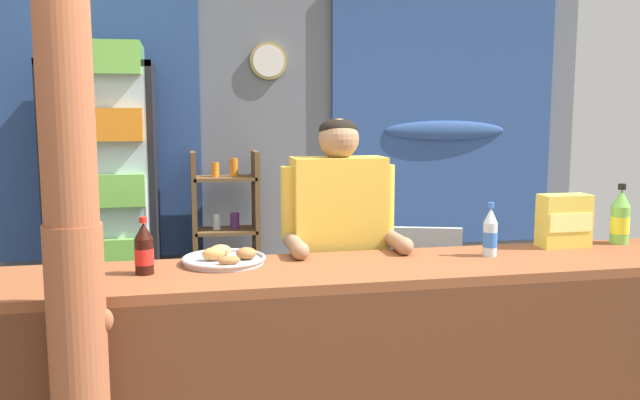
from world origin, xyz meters
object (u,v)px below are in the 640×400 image
Objects in this scene: plastic_lawn_chair at (424,282)px; shopkeeper at (339,236)px; timber_post at (73,240)px; bottle_shelf_rack at (226,236)px; soda_bottle_water at (490,233)px; soda_bottle_cola at (144,250)px; stall_counter at (340,358)px; soda_bottle_lime_soda at (620,218)px; drink_fridge at (103,184)px; snack_box_instant_noodle at (564,221)px; pastry_tray at (225,258)px.

shopkeeper reaches higher than plastic_lawn_chair.
timber_post is 1.88× the size of bottle_shelf_rack.
soda_bottle_cola is at bearing -179.10° from soda_bottle_water.
soda_bottle_cola is at bearing 168.85° from stall_counter.
shopkeeper is 6.39× the size of soda_bottle_water.
soda_bottle_water is at bearing -31.32° from shopkeeper.
soda_bottle_cola is at bearing 65.93° from timber_post.
timber_post reaches higher than shopkeeper.
plastic_lawn_chair is 2.98× the size of soda_bottle_lime_soda.
drink_fridge is at bearing 145.92° from soda_bottle_lime_soda.
snack_box_instant_noodle is (2.25, -1.75, -0.04)m from drink_fridge.
soda_bottle_cola reaches higher than pastry_tray.
soda_bottle_cola is at bearing -175.88° from snack_box_instant_noodle.
snack_box_instant_noodle is at bearing -13.67° from shopkeeper.
soda_bottle_water is (1.02, -2.07, 0.36)m from bottle_shelf_rack.
shopkeeper is (1.23, -1.50, -0.12)m from drink_fridge.
soda_bottle_lime_soda is 0.75m from soda_bottle_water.
bottle_shelf_rack is 1.48× the size of plastic_lawn_chair.
soda_bottle_water is at bearing 15.18° from timber_post.
shopkeeper reaches higher than pastry_tray.
bottle_shelf_rack is (0.64, 2.52, -0.49)m from timber_post.
pastry_tray is at bearing -179.26° from snack_box_instant_noodle.
soda_bottle_lime_soda is (1.76, -1.94, 0.38)m from bottle_shelf_rack.
shopkeeper is at bearing 170.10° from soda_bottle_lime_soda.
stall_counter is at bearing -168.31° from soda_bottle_lime_soda.
stall_counter is at bearing -166.04° from snack_box_instant_noodle.
drink_fridge is at bearing -165.46° from bottle_shelf_rack.
bottle_shelf_rack is 5.35× the size of soda_bottle_water.
timber_post is 8.26× the size of soda_bottle_lime_soda.
drink_fridge is 1.56× the size of bottle_shelf_rack.
plastic_lawn_chair is 1.31m from soda_bottle_lime_soda.
bottle_shelf_rack is 4.39× the size of soda_bottle_lime_soda.
pastry_tray is (0.68, -1.77, -0.14)m from drink_fridge.
timber_post is 10.06× the size of soda_bottle_water.
timber_post reaches higher than soda_bottle_cola.
drink_fridge is at bearing 160.40° from plastic_lawn_chair.
stall_counter is 12.67× the size of soda_bottle_lime_soda.
snack_box_instant_noodle is at bearing 0.74° from pastry_tray.
soda_bottle_cola is (-0.44, -2.10, 0.36)m from bottle_shelf_rack.
bottle_shelf_rack is at bearing 132.14° from soda_bottle_lime_soda.
stall_counter is 0.63m from pastry_tray.
soda_bottle_lime_soda is 2.21m from soda_bottle_cola.
shopkeeper is (0.12, 0.53, 0.39)m from stall_counter.
drink_fridge is 2.61m from soda_bottle_water.
timber_post is 10.62× the size of soda_bottle_cola.
plastic_lawn_chair is (0.86, 1.33, -0.08)m from stall_counter.
drink_fridge is 5.64× the size of pastry_tray.
stall_counter is 16.28× the size of soda_bottle_cola.
stall_counter is 0.88m from soda_bottle_cola.
timber_post is 2.32m from drink_fridge.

